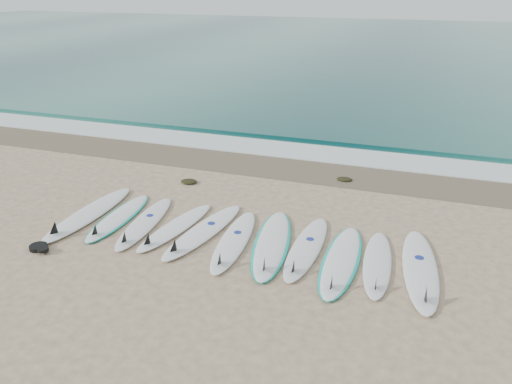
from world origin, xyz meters
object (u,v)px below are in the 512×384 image
(surfboard_0, at_px, (87,214))
(surfboard_10, at_px, (420,270))
(surfboard_5, at_px, (233,241))
(leash_coil, at_px, (39,248))

(surfboard_0, xyz_separation_m, surfboard_10, (6.67, 0.02, -0.00))
(surfboard_5, bearing_deg, leash_coil, -163.29)
(surfboard_0, relative_size, surfboard_5, 1.12)
(surfboard_5, distance_m, leash_coil, 3.55)
(surfboard_5, bearing_deg, surfboard_10, -4.03)
(surfboard_10, bearing_deg, surfboard_5, 175.79)
(surfboard_0, xyz_separation_m, surfboard_5, (3.31, -0.09, -0.01))
(surfboard_0, xyz_separation_m, leash_coil, (0.04, -1.46, -0.01))
(surfboard_5, relative_size, surfboard_10, 0.91)
(surfboard_10, relative_size, leash_coil, 6.14)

